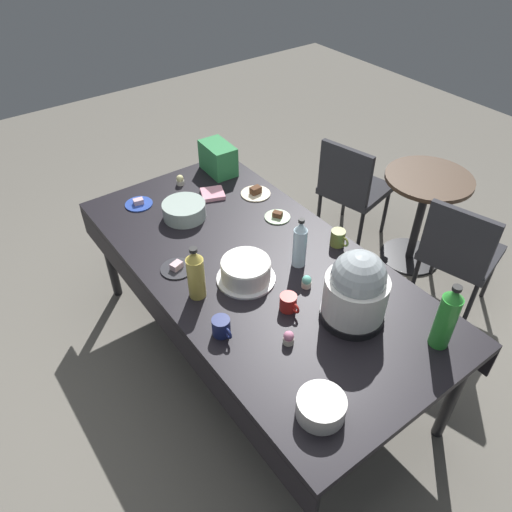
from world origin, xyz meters
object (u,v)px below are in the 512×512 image
at_px(dessert_plate_cobalt, 139,203).
at_px(soda_bottle_water, 300,244).
at_px(frosted_layer_cake, 246,271).
at_px(round_cafe_table, 423,204).
at_px(coffee_mug_olive, 338,238).
at_px(slow_cooker, 356,290).
at_px(dessert_plate_sage, 277,216).
at_px(dessert_plate_charcoal, 177,268).
at_px(cupcake_lemon, 289,338).
at_px(ceramic_snack_bowl, 321,407).
at_px(dessert_plate_teal, 354,262).
at_px(coffee_mug_navy, 222,327).
at_px(cupcake_cocoa, 307,282).
at_px(maroon_chair_right, 459,250).
at_px(glass_salad_bowl, 184,210).
at_px(soda_bottle_ginger_ale, 196,274).
at_px(soda_bottle_lime_soda, 446,318).
at_px(cupcake_vanilla, 180,180).
at_px(soda_carton, 218,158).
at_px(dessert_plate_cream, 256,193).
at_px(maroon_chair_left, 351,185).
at_px(coffee_mug_red, 289,303).
at_px(potluck_table, 256,272).

bearing_deg(dessert_plate_cobalt, soda_bottle_water, 23.15).
bearing_deg(frosted_layer_cake, round_cafe_table, 94.23).
xyz_separation_m(coffee_mug_olive, round_cafe_table, (-0.19, 1.05, -0.30)).
height_order(slow_cooker, dessert_plate_cobalt, slow_cooker).
bearing_deg(dessert_plate_sage, dessert_plate_charcoal, -85.79).
distance_m(cupcake_lemon, soda_bottle_water, 0.55).
height_order(ceramic_snack_bowl, dessert_plate_teal, ceramic_snack_bowl).
xyz_separation_m(dessert_plate_charcoal, coffee_mug_navy, (0.51, -0.05, 0.04)).
height_order(coffee_mug_olive, coffee_mug_navy, coffee_mug_olive).
height_order(slow_cooker, cupcake_cocoa, slow_cooker).
height_order(coffee_mug_navy, maroon_chair_right, maroon_chair_right).
bearing_deg(dessert_plate_sage, frosted_layer_cake, -54.68).
xyz_separation_m(glass_salad_bowl, soda_bottle_ginger_ale, (0.61, -0.28, 0.09)).
bearing_deg(soda_bottle_water, cupcake_cocoa, -27.36).
bearing_deg(coffee_mug_navy, cupcake_cocoa, 90.93).
relative_size(dessert_plate_sage, coffee_mug_olive, 1.27).
bearing_deg(soda_bottle_lime_soda, cupcake_lemon, -126.35).
xyz_separation_m(soda_bottle_ginger_ale, soda_bottle_water, (0.12, 0.55, -0.00)).
bearing_deg(coffee_mug_navy, cupcake_vanilla, 158.46).
relative_size(coffee_mug_navy, soda_carton, 0.48).
xyz_separation_m(slow_cooker, dessert_plate_cream, (-1.12, 0.26, -0.16)).
relative_size(frosted_layer_cake, soda_bottle_lime_soda, 0.88).
distance_m(soda_bottle_lime_soda, coffee_mug_navy, 0.97).
height_order(cupcake_vanilla, coffee_mug_olive, coffee_mug_olive).
distance_m(dessert_plate_charcoal, cupcake_lemon, 0.75).
height_order(dessert_plate_cream, maroon_chair_left, maroon_chair_left).
xyz_separation_m(dessert_plate_cobalt, coffee_mug_red, (1.23, 0.18, 0.03)).
bearing_deg(dessert_plate_charcoal, slow_cooker, 32.25).
bearing_deg(soda_bottle_lime_soda, soda_carton, 179.04).
distance_m(potluck_table, ceramic_snack_bowl, 0.94).
bearing_deg(soda_bottle_ginger_ale, cupcake_vanilla, 155.00).
height_order(glass_salad_bowl, cupcake_cocoa, glass_salad_bowl).
distance_m(potluck_table, dessert_plate_sage, 0.44).
xyz_separation_m(cupcake_cocoa, soda_bottle_water, (-0.16, 0.08, 0.10)).
bearing_deg(glass_salad_bowl, potluck_table, 8.62).
xyz_separation_m(slow_cooker, soda_bottle_ginger_ale, (-0.56, -0.50, -0.04)).
relative_size(slow_cooker, dessert_plate_cream, 2.00).
xyz_separation_m(potluck_table, maroon_chair_right, (0.42, 1.28, -0.20)).
relative_size(ceramic_snack_bowl, dessert_plate_cobalt, 1.15).
distance_m(frosted_layer_cake, cupcake_lemon, 0.46).
xyz_separation_m(glass_salad_bowl, soda_bottle_lime_soda, (1.51, 0.42, 0.11)).
relative_size(ceramic_snack_bowl, soda_bottle_water, 0.67).
bearing_deg(frosted_layer_cake, dessert_plate_sage, 125.32).
height_order(ceramic_snack_bowl, dessert_plate_cream, ceramic_snack_bowl).
xyz_separation_m(frosted_layer_cake, coffee_mug_red, (0.29, 0.04, -0.02)).
distance_m(potluck_table, cupcake_cocoa, 0.32).
distance_m(cupcake_cocoa, cupcake_lemon, 0.38).
height_order(cupcake_cocoa, maroon_chair_left, maroon_chair_left).
height_order(dessert_plate_teal, coffee_mug_olive, coffee_mug_olive).
height_order(glass_salad_bowl, dessert_plate_cream, glass_salad_bowl).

